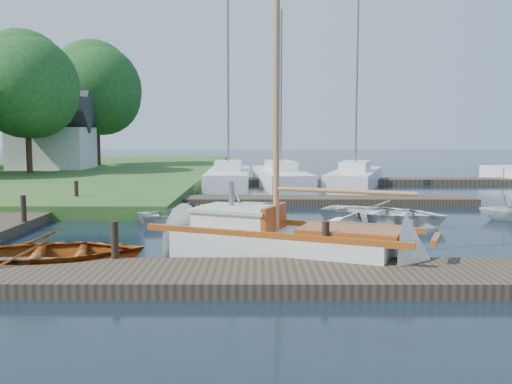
{
  "coord_description": "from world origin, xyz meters",
  "views": [
    {
      "loc": [
        0.06,
        -16.96,
        2.99
      ],
      "look_at": [
        0.0,
        0.0,
        1.2
      ],
      "focal_mm": 40.0,
      "sensor_mm": 36.0,
      "label": 1
    }
  ],
  "objects_px": {
    "mooring_post_4": "(24,208)",
    "tree_7": "(97,89)",
    "marina_boat_2": "(355,176)",
    "tender_d": "(508,205)",
    "tree_3": "(27,85)",
    "mooring_post_5": "(76,191)",
    "marina_boat_1": "(281,176)",
    "tender_b": "(238,201)",
    "tender_c": "(383,211)",
    "dinghy": "(49,249)",
    "house_c": "(52,138)",
    "tender_a": "(192,211)",
    "mooring_post_2": "(326,240)",
    "marina_boat_0": "(229,176)",
    "mooring_post_1": "(115,240)",
    "sailboat": "(291,246)"
  },
  "relations": [
    {
      "from": "house_c",
      "to": "tree_7",
      "type": "bearing_deg",
      "value": 63.69
    },
    {
      "from": "mooring_post_4",
      "to": "marina_boat_2",
      "type": "relative_size",
      "value": 0.06
    },
    {
      "from": "tender_c",
      "to": "tender_d",
      "type": "relative_size",
      "value": 2.15
    },
    {
      "from": "tree_3",
      "to": "house_c",
      "type": "bearing_deg",
      "value": 90.03
    },
    {
      "from": "marina_boat_0",
      "to": "tree_7",
      "type": "height_order",
      "value": "marina_boat_0"
    },
    {
      "from": "tree_7",
      "to": "tender_b",
      "type": "bearing_deg",
      "value": -64.62
    },
    {
      "from": "mooring_post_4",
      "to": "dinghy",
      "type": "bearing_deg",
      "value": -62.32
    },
    {
      "from": "mooring_post_5",
      "to": "tender_b",
      "type": "relative_size",
      "value": 0.31
    },
    {
      "from": "mooring_post_2",
      "to": "tree_3",
      "type": "xyz_separation_m",
      "value": [
        -15.5,
        23.05,
        5.11
      ]
    },
    {
      "from": "mooring_post_1",
      "to": "tender_d",
      "type": "xyz_separation_m",
      "value": [
        11.59,
        7.3,
        -0.19
      ]
    },
    {
      "from": "dinghy",
      "to": "tender_c",
      "type": "distance_m",
      "value": 10.64
    },
    {
      "from": "tender_b",
      "to": "tender_d",
      "type": "height_order",
      "value": "tender_b"
    },
    {
      "from": "dinghy",
      "to": "tree_3",
      "type": "distance_m",
      "value": 25.22
    },
    {
      "from": "mooring_post_4",
      "to": "tender_b",
      "type": "xyz_separation_m",
      "value": [
        6.39,
        2.05,
        -0.03
      ]
    },
    {
      "from": "mooring_post_2",
      "to": "mooring_post_4",
      "type": "relative_size",
      "value": 1.0
    },
    {
      "from": "mooring_post_5",
      "to": "tree_3",
      "type": "height_order",
      "value": "tree_3"
    },
    {
      "from": "marina_boat_1",
      "to": "marina_boat_2",
      "type": "xyz_separation_m",
      "value": [
        4.04,
        -0.41,
        0.03
      ]
    },
    {
      "from": "mooring_post_1",
      "to": "mooring_post_5",
      "type": "bearing_deg",
      "value": 111.8
    },
    {
      "from": "mooring_post_5",
      "to": "marina_boat_0",
      "type": "relative_size",
      "value": 0.07
    },
    {
      "from": "mooring_post_4",
      "to": "tree_7",
      "type": "bearing_deg",
      "value": 100.86
    },
    {
      "from": "marina_boat_1",
      "to": "tender_a",
      "type": "bearing_deg",
      "value": 158.08
    },
    {
      "from": "dinghy",
      "to": "tender_b",
      "type": "xyz_separation_m",
      "value": [
        3.92,
        6.75,
        0.24
      ]
    },
    {
      "from": "tree_7",
      "to": "mooring_post_1",
      "type": "bearing_deg",
      "value": -73.84
    },
    {
      "from": "sailboat",
      "to": "mooring_post_5",
      "type": "bearing_deg",
      "value": 153.86
    },
    {
      "from": "tender_c",
      "to": "house_c",
      "type": "distance_m",
      "value": 27.51
    },
    {
      "from": "mooring_post_1",
      "to": "mooring_post_4",
      "type": "relative_size",
      "value": 1.0
    },
    {
      "from": "mooring_post_2",
      "to": "mooring_post_4",
      "type": "height_order",
      "value": "same"
    },
    {
      "from": "tender_a",
      "to": "house_c",
      "type": "relative_size",
      "value": 0.67
    },
    {
      "from": "mooring_post_1",
      "to": "mooring_post_2",
      "type": "distance_m",
      "value": 4.5
    },
    {
      "from": "tender_a",
      "to": "tree_7",
      "type": "xyz_separation_m",
      "value": [
        -9.87,
        24.27,
        5.84
      ]
    },
    {
      "from": "mooring_post_1",
      "to": "marina_boat_2",
      "type": "distance_m",
      "value": 20.7
    },
    {
      "from": "mooring_post_5",
      "to": "marina_boat_0",
      "type": "bearing_deg",
      "value": 59.69
    },
    {
      "from": "mooring_post_4",
      "to": "tender_d",
      "type": "bearing_deg",
      "value": 8.37
    },
    {
      "from": "tender_b",
      "to": "house_c",
      "type": "bearing_deg",
      "value": 21.28
    },
    {
      "from": "marina_boat_0",
      "to": "tender_b",
      "type": "bearing_deg",
      "value": -175.69
    },
    {
      "from": "marina_boat_1",
      "to": "tender_c",
      "type": "bearing_deg",
      "value": -174.23
    },
    {
      "from": "tender_b",
      "to": "marina_boat_2",
      "type": "height_order",
      "value": "marina_boat_2"
    },
    {
      "from": "mooring_post_2",
      "to": "sailboat",
      "type": "distance_m",
      "value": 1.34
    },
    {
      "from": "mooring_post_2",
      "to": "mooring_post_5",
      "type": "bearing_deg",
      "value": 130.36
    },
    {
      "from": "sailboat",
      "to": "tender_b",
      "type": "xyz_separation_m",
      "value": [
        -1.44,
        5.95,
        0.33
      ]
    },
    {
      "from": "tree_7",
      "to": "marina_boat_2",
      "type": "bearing_deg",
      "value": -34.92
    },
    {
      "from": "mooring_post_2",
      "to": "tree_7",
      "type": "height_order",
      "value": "tree_7"
    },
    {
      "from": "marina_boat_2",
      "to": "tree_7",
      "type": "bearing_deg",
      "value": 71.76
    },
    {
      "from": "tender_d",
      "to": "tree_3",
      "type": "distance_m",
      "value": 28.05
    },
    {
      "from": "tree_3",
      "to": "tender_a",
      "type": "bearing_deg",
      "value": -53.88
    },
    {
      "from": "tender_c",
      "to": "tree_3",
      "type": "relative_size",
      "value": 0.47
    },
    {
      "from": "sailboat",
      "to": "tender_c",
      "type": "xyz_separation_m",
      "value": [
        3.33,
        5.34,
        0.08
      ]
    },
    {
      "from": "mooring_post_2",
      "to": "tender_d",
      "type": "xyz_separation_m",
      "value": [
        7.09,
        7.3,
        -0.19
      ]
    },
    {
      "from": "sailboat",
      "to": "tender_c",
      "type": "bearing_deg",
      "value": 80.58
    },
    {
      "from": "tender_a",
      "to": "tree_3",
      "type": "relative_size",
      "value": 0.4
    }
  ]
}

